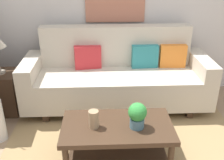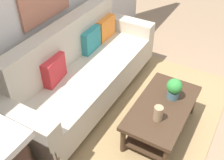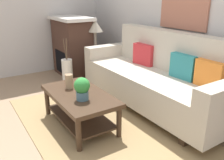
{
  "view_description": "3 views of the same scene",
  "coord_description": "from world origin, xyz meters",
  "px_view_note": "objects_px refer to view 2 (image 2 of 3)",
  "views": [
    {
      "loc": [
        -0.26,
        -1.9,
        1.93
      ],
      "look_at": [
        -0.13,
        1.0,
        0.58
      ],
      "focal_mm": 42.45,
      "sensor_mm": 36.0,
      "label": 1
    },
    {
      "loc": [
        -2.34,
        -0.34,
        2.62
      ],
      "look_at": [
        -0.09,
        0.95,
        0.52
      ],
      "focal_mm": 43.81,
      "sensor_mm": 36.0,
      "label": 2
    },
    {
      "loc": [
        2.34,
        -0.84,
        1.55
      ],
      "look_at": [
        -0.14,
        0.76,
        0.5
      ],
      "focal_mm": 38.42,
      "sensor_mm": 36.0,
      "label": 3
    }
  ],
  "objects_px": {
    "coffee_table": "(162,113)",
    "tabletop_vase": "(158,113)",
    "throw_pillow_teal": "(91,40)",
    "potted_plant_tabletop": "(174,88)",
    "throw_pillow_crimson": "(54,70)",
    "throw_pillow_orange": "(105,28)",
    "couch": "(83,72)"
  },
  "relations": [
    {
      "from": "throw_pillow_orange",
      "to": "coffee_table",
      "type": "distance_m",
      "value": 1.58
    },
    {
      "from": "couch",
      "to": "coffee_table",
      "type": "relative_size",
      "value": 2.25
    },
    {
      "from": "throw_pillow_crimson",
      "to": "throw_pillow_teal",
      "type": "xyz_separation_m",
      "value": [
        0.79,
        0.0,
        0.0
      ]
    },
    {
      "from": "coffee_table",
      "to": "throw_pillow_orange",
      "type": "bearing_deg",
      "value": 56.14
    },
    {
      "from": "throw_pillow_teal",
      "to": "tabletop_vase",
      "type": "bearing_deg",
      "value": -117.99
    },
    {
      "from": "coffee_table",
      "to": "throw_pillow_teal",
      "type": "bearing_deg",
      "value": 70.12
    },
    {
      "from": "throw_pillow_crimson",
      "to": "tabletop_vase",
      "type": "height_order",
      "value": "throw_pillow_crimson"
    },
    {
      "from": "potted_plant_tabletop",
      "to": "throw_pillow_orange",
      "type": "bearing_deg",
      "value": 63.16
    },
    {
      "from": "throw_pillow_orange",
      "to": "coffee_table",
      "type": "xyz_separation_m",
      "value": [
        -0.85,
        -1.27,
        -0.37
      ]
    },
    {
      "from": "couch",
      "to": "coffee_table",
      "type": "height_order",
      "value": "couch"
    },
    {
      "from": "potted_plant_tabletop",
      "to": "throw_pillow_crimson",
      "type": "bearing_deg",
      "value": 111.29
    },
    {
      "from": "couch",
      "to": "throw_pillow_orange",
      "type": "bearing_deg",
      "value": 8.94
    },
    {
      "from": "throw_pillow_orange",
      "to": "tabletop_vase",
      "type": "relative_size",
      "value": 2.0
    },
    {
      "from": "throw_pillow_orange",
      "to": "potted_plant_tabletop",
      "type": "distance_m",
      "value": 1.48
    },
    {
      "from": "throw_pillow_crimson",
      "to": "throw_pillow_teal",
      "type": "bearing_deg",
      "value": 0.0
    },
    {
      "from": "couch",
      "to": "throw_pillow_crimson",
      "type": "relative_size",
      "value": 6.87
    },
    {
      "from": "throw_pillow_teal",
      "to": "throw_pillow_orange",
      "type": "relative_size",
      "value": 1.0
    },
    {
      "from": "coffee_table",
      "to": "potted_plant_tabletop",
      "type": "height_order",
      "value": "potted_plant_tabletop"
    },
    {
      "from": "coffee_table",
      "to": "tabletop_vase",
      "type": "distance_m",
      "value": 0.31
    },
    {
      "from": "couch",
      "to": "tabletop_vase",
      "type": "bearing_deg",
      "value": -104.16
    },
    {
      "from": "throw_pillow_orange",
      "to": "coffee_table",
      "type": "height_order",
      "value": "throw_pillow_orange"
    },
    {
      "from": "tabletop_vase",
      "to": "throw_pillow_teal",
      "type": "bearing_deg",
      "value": 62.01
    },
    {
      "from": "throw_pillow_teal",
      "to": "coffee_table",
      "type": "distance_m",
      "value": 1.4
    },
    {
      "from": "throw_pillow_orange",
      "to": "potted_plant_tabletop",
      "type": "bearing_deg",
      "value": -116.84
    },
    {
      "from": "coffee_table",
      "to": "tabletop_vase",
      "type": "relative_size",
      "value": 6.11
    },
    {
      "from": "couch",
      "to": "throw_pillow_teal",
      "type": "bearing_deg",
      "value": 17.47
    },
    {
      "from": "throw_pillow_teal",
      "to": "potted_plant_tabletop",
      "type": "height_order",
      "value": "throw_pillow_teal"
    },
    {
      "from": "couch",
      "to": "throw_pillow_crimson",
      "type": "xyz_separation_m",
      "value": [
        -0.39,
        0.12,
        0.25
      ]
    },
    {
      "from": "throw_pillow_orange",
      "to": "coffee_table",
      "type": "bearing_deg",
      "value": -123.86
    },
    {
      "from": "tabletop_vase",
      "to": "throw_pillow_orange",
      "type": "bearing_deg",
      "value": 50.14
    },
    {
      "from": "potted_plant_tabletop",
      "to": "coffee_table",
      "type": "bearing_deg",
      "value": 166.17
    },
    {
      "from": "throw_pillow_teal",
      "to": "potted_plant_tabletop",
      "type": "relative_size",
      "value": 1.37
    }
  ]
}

